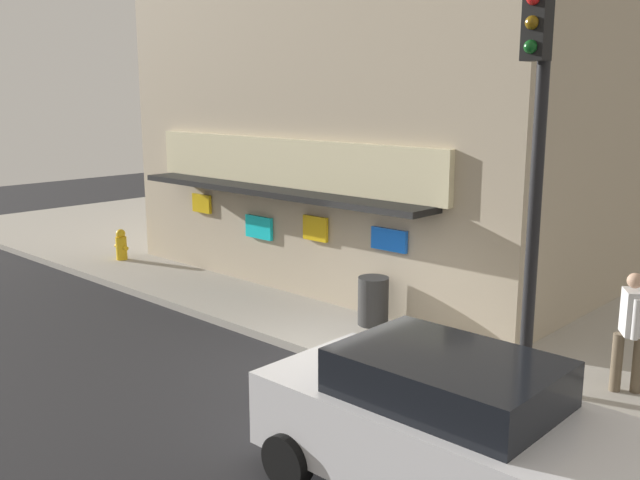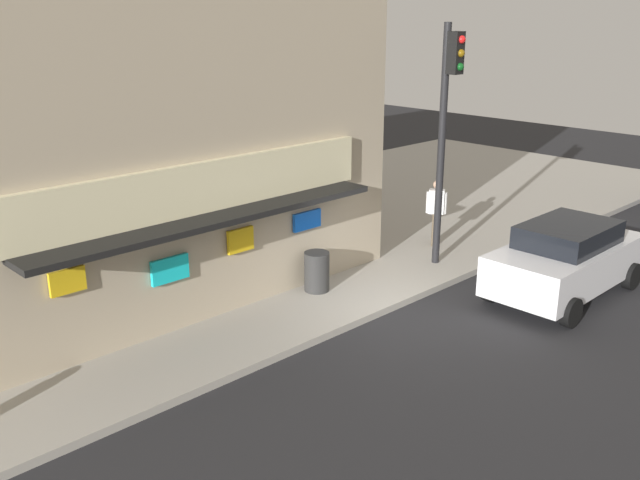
% 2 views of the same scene
% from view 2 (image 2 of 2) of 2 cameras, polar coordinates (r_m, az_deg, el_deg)
% --- Properties ---
extents(ground_plane, '(52.68, 52.68, 0.00)m').
position_cam_2_polar(ground_plane, '(15.39, 5.61, -5.87)').
color(ground_plane, '#232326').
extents(sidewalk, '(35.12, 11.66, 0.15)m').
position_cam_2_polar(sidewalk, '(19.36, -7.60, -0.58)').
color(sidewalk, '#A39E93').
rests_on(sidewalk, ground_plane).
extents(corner_building, '(10.75, 10.15, 8.16)m').
position_cam_2_polar(corner_building, '(17.67, -18.59, 10.69)').
color(corner_building, tan).
rests_on(corner_building, sidewalk).
extents(traffic_light, '(0.32, 0.58, 5.81)m').
position_cam_2_polar(traffic_light, '(17.14, 10.17, 9.83)').
color(traffic_light, black).
rests_on(traffic_light, sidewalk).
extents(trash_can, '(0.57, 0.57, 0.90)m').
position_cam_2_polar(trash_can, '(15.94, -0.26, -2.56)').
color(trash_can, '#2D2D2D').
rests_on(trash_can, sidewalk).
extents(pedestrian, '(0.46, 0.52, 1.77)m').
position_cam_2_polar(pedestrian, '(19.17, 9.34, 2.43)').
color(pedestrian, brown).
rests_on(pedestrian, sidewalk).
extents(potted_plant_by_doorway, '(0.57, 0.57, 0.85)m').
position_cam_2_polar(potted_plant_by_doorway, '(17.22, 0.33, -0.83)').
color(potted_plant_by_doorway, '#59595B').
rests_on(potted_plant_by_doorway, sidewalk).
extents(parked_car_white, '(4.23, 2.13, 1.71)m').
position_cam_2_polar(parked_car_white, '(16.87, 19.20, -1.42)').
color(parked_car_white, silver).
rests_on(parked_car_white, ground_plane).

